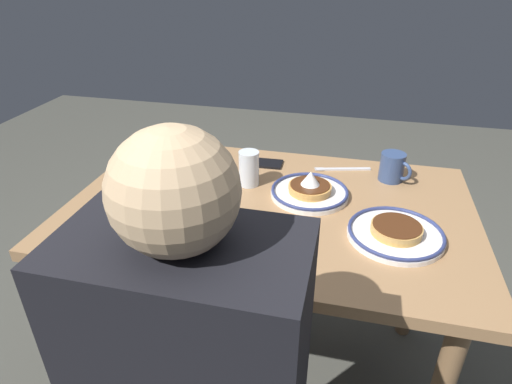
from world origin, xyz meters
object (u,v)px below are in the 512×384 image
object	(u,v)px
coffee_mug	(393,167)
drinking_glass	(249,170)
fork_far	(342,169)
plate_far_side	(396,233)
cell_phone	(262,163)
fork_near	(221,263)
plate_center_pancakes	(310,190)
plate_far_companion	(178,219)
plate_near_main	(155,175)

from	to	relation	value
coffee_mug	drinking_glass	xyz separation A→B (m)	(0.46, 0.14, 0.00)
fork_far	plate_far_side	bearing A→B (deg)	113.22
cell_phone	coffee_mug	bearing A→B (deg)	175.44
fork_near	fork_far	distance (m)	0.66
plate_center_pancakes	plate_far_companion	bearing A→B (deg)	35.75
plate_far_companion	cell_phone	size ratio (longest dim) A/B	1.71
plate_near_main	drinking_glass	xyz separation A→B (m)	(-0.32, -0.04, 0.04)
plate_far_side	fork_near	bearing A→B (deg)	27.17
plate_far_companion	cell_phone	world-z (taller)	plate_far_companion
drinking_glass	fork_far	xyz separation A→B (m)	(-0.30, -0.18, -0.05)
plate_far_companion	fork_far	xyz separation A→B (m)	(-0.43, -0.46, -0.01)
plate_far_companion	drinking_glass	distance (m)	0.31
coffee_mug	fork_far	bearing A→B (deg)	-13.68
plate_far_side	fork_near	distance (m)	0.48
plate_far_companion	fork_far	world-z (taller)	plate_far_companion
plate_near_main	cell_phone	xyz separation A→B (m)	(-0.33, -0.20, -0.01)
plate_near_main	cell_phone	distance (m)	0.39
plate_far_side	drinking_glass	distance (m)	0.51
fork_far	plate_near_main	bearing A→B (deg)	19.45
plate_center_pancakes	plate_far_side	xyz separation A→B (m)	(-0.26, 0.17, -0.00)
plate_far_side	fork_near	xyz separation A→B (m)	(0.43, 0.22, -0.01)
coffee_mug	fork_near	distance (m)	0.71
cell_phone	fork_near	world-z (taller)	cell_phone
fork_far	cell_phone	bearing A→B (deg)	3.86
plate_near_main	plate_far_companion	world-z (taller)	plate_far_companion
cell_phone	fork_far	xyz separation A→B (m)	(-0.29, -0.02, -0.00)
plate_center_pancakes	fork_near	size ratio (longest dim) A/B	1.30
drinking_glass	cell_phone	world-z (taller)	drinking_glass
plate_center_pancakes	plate_far_companion	xyz separation A→B (m)	(0.34, 0.25, -0.01)
plate_near_main	cell_phone	size ratio (longest dim) A/B	1.77
drinking_glass	cell_phone	distance (m)	0.17
plate_far_side	fork_far	distance (m)	0.42
plate_center_pancakes	coffee_mug	world-z (taller)	coffee_mug
plate_far_companion	fork_far	bearing A→B (deg)	-133.32
plate_far_side	cell_phone	distance (m)	0.58
plate_far_side	coffee_mug	bearing A→B (deg)	-89.91
cell_phone	fork_near	xyz separation A→B (m)	(-0.03, 0.59, -0.00)
plate_near_main	coffee_mug	size ratio (longest dim) A/B	2.44
plate_center_pancakes	coffee_mug	bearing A→B (deg)	-146.01
plate_far_side	plate_far_companion	bearing A→B (deg)	6.94
drinking_glass	fork_near	xyz separation A→B (m)	(-0.04, 0.42, -0.05)
plate_near_main	fork_far	world-z (taller)	plate_near_main
plate_near_main	plate_center_pancakes	bearing A→B (deg)	-179.39
fork_far	coffee_mug	bearing A→B (deg)	166.32
plate_center_pancakes	drinking_glass	world-z (taller)	drinking_glass
fork_near	fork_far	xyz separation A→B (m)	(-0.26, -0.61, 0.00)
coffee_mug	cell_phone	size ratio (longest dim) A/B	0.73
plate_far_companion	plate_near_main	bearing A→B (deg)	-52.78
drinking_glass	coffee_mug	bearing A→B (deg)	-162.95
plate_far_side	fork_far	size ratio (longest dim) A/B	1.31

